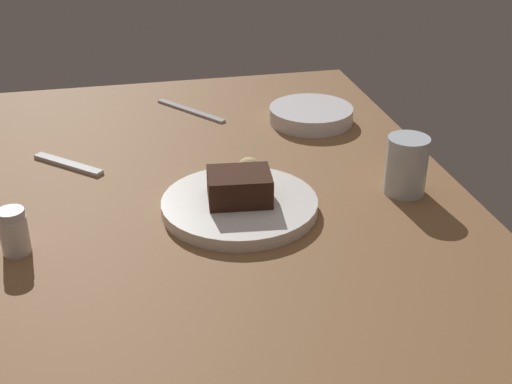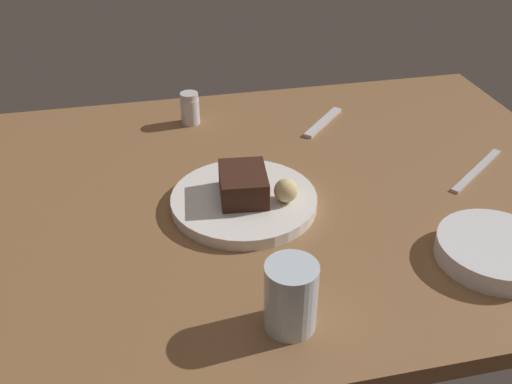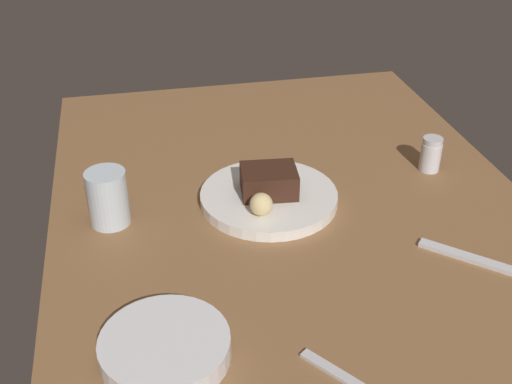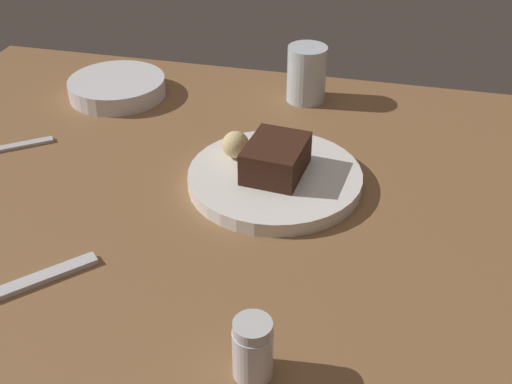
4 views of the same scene
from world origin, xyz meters
The scene contains 9 objects.
dining_table centered at (0.00, 0.00, 1.50)cm, with size 120.00×84.00×3.00cm, color brown.
dessert_plate centered at (-4.77, -4.06, 3.99)cm, with size 24.31×24.31×1.98cm, color white.
chocolate_cake_slice centered at (-4.85, -4.06, 7.29)cm, with size 9.65×7.54×4.61cm, color #381E14.
bread_roll centered at (1.62, -6.88, 6.94)cm, with size 3.91×3.91×3.91cm, color #DBC184.
salt_shaker centered at (-9.73, 28.82, 6.34)cm, with size 3.96×3.96×6.77cm.
water_glass centered at (-4.31, -31.59, 7.82)cm, with size 6.75×6.75×9.64cm, color silver.
side_bowl centered at (28.34, -25.35, 4.57)cm, with size 16.88×16.88×3.13cm, color silver.
dessert_spoon centered at (17.62, 22.42, 3.35)cm, with size 15.00×1.80×0.70cm, color silver.
butter_knife centered at (39.22, -2.21, 3.25)cm, with size 19.00×1.40×0.50cm, color silver.
Camera 2 is at (-19.72, -82.13, 57.86)cm, focal length 40.48 mm.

